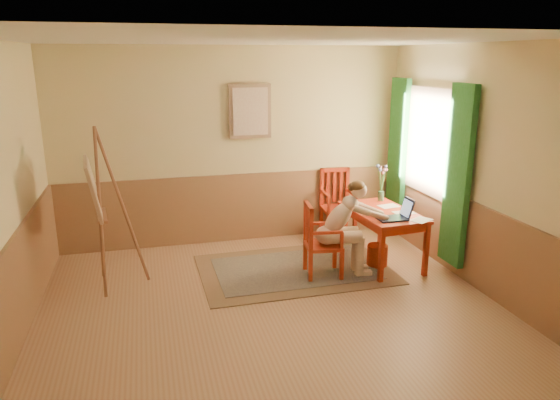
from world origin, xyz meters
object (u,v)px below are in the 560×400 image
object	(u,v)px
table	(382,217)
figure	(345,224)
laptop	(397,215)
easel	(97,194)
chair_back	(337,204)
chair_left	(320,240)

from	to	relation	value
table	figure	xyz separation A→B (m)	(-0.62, -0.24, 0.04)
figure	laptop	xyz separation A→B (m)	(0.63, -0.13, 0.10)
table	easel	distance (m)	3.52
laptop	table	bearing A→B (deg)	91.74
chair_back	laptop	bearing A→B (deg)	-82.59
figure	easel	world-z (taller)	easel
chair_left	easel	world-z (taller)	easel
chair_back	figure	distance (m)	1.46
table	chair_back	size ratio (longest dim) A/B	1.22
table	chair_left	world-z (taller)	chair_left
chair_left	easel	distance (m)	2.67
chair_back	table	bearing A→B (deg)	-80.83
chair_back	figure	size ratio (longest dim) A/B	0.85
chair_left	easel	bearing A→B (deg)	171.79
easel	table	bearing A→B (deg)	-2.85
table	chair_left	xyz separation A→B (m)	(-0.92, -0.20, -0.16)
chair_back	laptop	xyz separation A→B (m)	(0.20, -1.51, 0.26)
easel	chair_left	bearing A→B (deg)	-8.21
chair_left	laptop	distance (m)	0.99
table	chair_back	world-z (taller)	chair_back
chair_left	figure	distance (m)	0.37
chair_left	laptop	xyz separation A→B (m)	(0.93, -0.17, 0.30)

